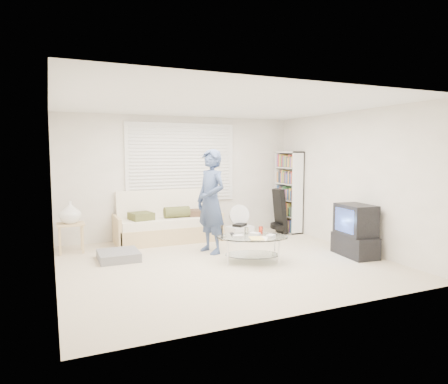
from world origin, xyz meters
name	(u,v)px	position (x,y,z in m)	size (l,w,h in m)	color
ground	(224,262)	(0.00, 0.00, 0.00)	(5.00, 5.00, 0.00)	beige
room_shell	(213,160)	(0.00, 0.48, 1.63)	(5.02, 4.52, 2.51)	beige
window_blinds	(182,163)	(0.00, 2.20, 1.55)	(2.32, 0.08, 1.62)	silver
futon_sofa	(168,225)	(-0.40, 1.87, 0.33)	(2.06, 0.83, 1.01)	tan
grey_floor_pillow	(119,256)	(-1.54, 0.82, 0.07)	(0.64, 0.64, 0.14)	slate
side_table	(70,215)	(-2.22, 1.65, 0.68)	(0.46, 0.37, 0.91)	tan
bookshelf	(288,192)	(2.32, 1.74, 0.89)	(0.28, 0.75, 1.78)	white
guitar_case	(280,215)	(1.98, 1.55, 0.43)	(0.35, 0.35, 0.96)	black
floor_fan	(238,219)	(0.99, 1.53, 0.41)	(0.43, 0.28, 0.70)	white
storage_bin	(240,233)	(0.92, 1.33, 0.15)	(0.55, 0.44, 0.34)	white
tv_unit	(355,231)	(2.20, -0.53, 0.43)	(0.52, 0.85, 0.88)	black
coffee_table	(252,241)	(0.41, -0.18, 0.34)	(1.34, 1.12, 0.55)	silver
standing_person	(211,201)	(0.04, 0.67, 0.91)	(0.66, 0.43, 1.81)	navy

